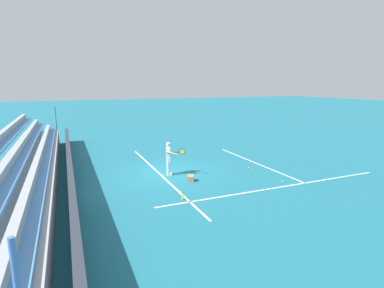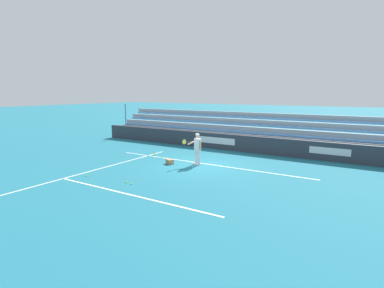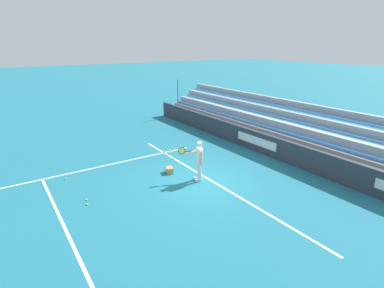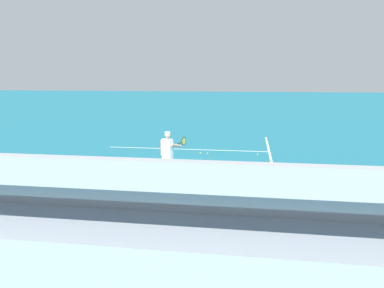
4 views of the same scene
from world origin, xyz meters
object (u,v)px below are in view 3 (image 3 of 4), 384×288
Objects in this scene: tennis_ball_stray_back at (86,200)px; ball_box_cardboard at (169,170)px; water_bottle at (170,152)px; tennis_ball_far_right at (174,158)px; tennis_player at (199,161)px; tennis_ball_midcourt at (66,179)px; tennis_ball_far_left at (87,204)px.

ball_box_cardboard is at bearing -83.19° from tennis_ball_stray_back.
tennis_ball_stray_back is at bearing 116.76° from water_bottle.
water_bottle is (2.11, -1.24, -0.02)m from ball_box_cardboard.
water_bottle is (0.76, -0.21, 0.08)m from tennis_ball_far_right.
water_bottle is at bearing -9.43° from tennis_player.
ball_box_cardboard is at bearing -114.92° from tennis_ball_midcourt.
tennis_ball_stray_back is (-0.46, 3.86, -0.10)m from ball_box_cardboard.
tennis_ball_far_right and tennis_ball_midcourt have the same top height.
ball_box_cardboard is 6.06× the size of tennis_ball_stray_back.
tennis_player is 25.98× the size of tennis_ball_stray_back.
water_bottle reaches higher than tennis_ball_stray_back.
ball_box_cardboard is 1.82× the size of water_bottle.
tennis_player is 4.71m from tennis_ball_far_left.
tennis_player is 25.98× the size of tennis_ball_far_left.
tennis_ball_far_left is at bearing -176.72° from tennis_ball_midcourt.
tennis_ball_midcourt is at bearing 3.28° from tennis_ball_far_left.
tennis_ball_midcourt is (3.27, 4.75, -0.86)m from tennis_player.
ball_box_cardboard reaches higher than tennis_ball_far_left.
tennis_ball_midcourt is 5.33m from water_bottle.
tennis_ball_midcourt is (2.72, 0.16, 0.00)m from tennis_ball_far_left.
tennis_player is 4.69m from tennis_ball_stray_back.
ball_box_cardboard is at bearing 25.90° from tennis_player.
ball_box_cardboard is 2.45m from water_bottle.
tennis_player is at bearing -96.82° from tennis_ball_far_left.
tennis_player reaches higher than ball_box_cardboard.
tennis_ball_midcourt is at bearing 5.52° from tennis_ball_stray_back.
ball_box_cardboard is 1.71m from tennis_ball_far_right.
tennis_ball_far_left is at bearing 113.64° from tennis_ball_far_right.
tennis_ball_stray_back is (0.91, 4.52, -0.86)m from tennis_player.
water_bottle is (3.48, -0.58, -0.78)m from tennis_player.
water_bottle reaches higher than tennis_ball_far_left.
water_bottle reaches higher than tennis_ball_far_right.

